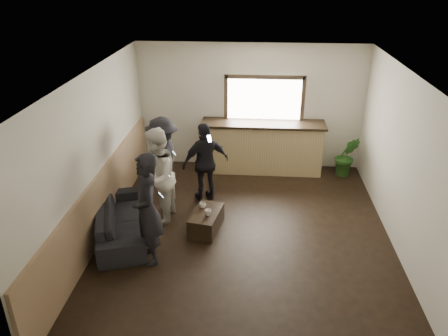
# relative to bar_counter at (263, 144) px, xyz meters

# --- Properties ---
(ground) EXTENTS (5.00, 6.00, 0.01)m
(ground) POSITION_rel_bar_counter_xyz_m (-0.30, -2.70, -0.64)
(ground) COLOR black
(room_shell) EXTENTS (5.01, 6.01, 2.80)m
(room_shell) POSITION_rel_bar_counter_xyz_m (-1.04, -2.70, 0.83)
(room_shell) COLOR silver
(room_shell) RESTS_ON ground
(bar_counter) EXTENTS (2.70, 0.68, 2.13)m
(bar_counter) POSITION_rel_bar_counter_xyz_m (0.00, 0.00, 0.00)
(bar_counter) COLOR tan
(bar_counter) RESTS_ON ground
(sofa) EXTENTS (1.34, 2.12, 0.58)m
(sofa) POSITION_rel_bar_counter_xyz_m (-2.45, -2.82, -0.35)
(sofa) COLOR black
(sofa) RESTS_ON ground
(coffee_table) EXTENTS (0.59, 0.87, 0.36)m
(coffee_table) POSITION_rel_bar_counter_xyz_m (-0.98, -2.56, -0.46)
(coffee_table) COLOR black
(coffee_table) RESTS_ON ground
(cup_a) EXTENTS (0.14, 0.14, 0.09)m
(cup_a) POSITION_rel_bar_counter_xyz_m (-1.07, -2.41, -0.24)
(cup_a) COLOR silver
(cup_a) RESTS_ON coffee_table
(cup_b) EXTENTS (0.13, 0.13, 0.10)m
(cup_b) POSITION_rel_bar_counter_xyz_m (-0.94, -2.65, -0.23)
(cup_b) COLOR silver
(cup_b) RESTS_ON coffee_table
(potted_plant) EXTENTS (0.51, 0.41, 0.92)m
(potted_plant) POSITION_rel_bar_counter_xyz_m (1.85, -0.13, -0.18)
(potted_plant) COLOR #2D6623
(potted_plant) RESTS_ON ground
(person_a) EXTENTS (0.65, 0.78, 1.82)m
(person_a) POSITION_rel_bar_counter_xyz_m (-1.77, -3.47, 0.27)
(person_a) COLOR black
(person_a) RESTS_ON ground
(person_b) EXTENTS (0.73, 0.90, 1.78)m
(person_b) POSITION_rel_bar_counter_xyz_m (-1.88, -2.31, 0.25)
(person_b) COLOR silver
(person_b) RESTS_ON ground
(person_c) EXTENTS (0.63, 1.09, 1.68)m
(person_c) POSITION_rel_bar_counter_xyz_m (-1.95, -1.44, 0.20)
(person_c) COLOR black
(person_c) RESTS_ON ground
(person_d) EXTENTS (1.01, 0.78, 1.60)m
(person_d) POSITION_rel_bar_counter_xyz_m (-1.11, -1.44, 0.16)
(person_d) COLOR black
(person_d) RESTS_ON ground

